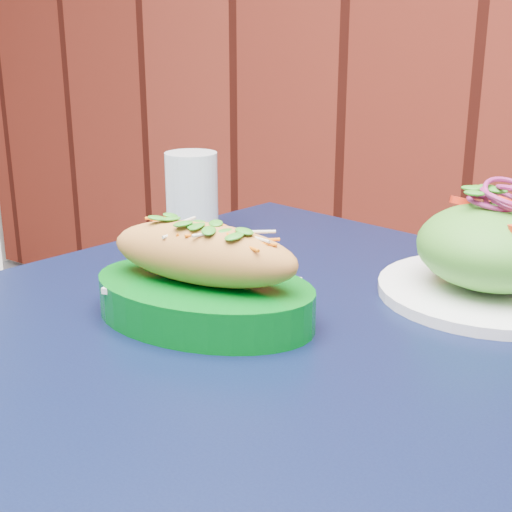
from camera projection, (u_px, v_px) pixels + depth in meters
The scene contains 4 objects.
cafe_table at pixel (294, 425), 0.70m from camera, with size 0.92×0.92×0.75m.
banh_mi_basket at pixel (204, 280), 0.72m from camera, with size 0.25×0.18×0.11m.
salad_plate at pixel (493, 254), 0.78m from camera, with size 0.24×0.24×0.13m.
water_glass at pixel (192, 195), 1.00m from camera, with size 0.07×0.07×0.12m, color silver.
Camera 1 is at (0.19, 1.04, 1.04)m, focal length 50.00 mm.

